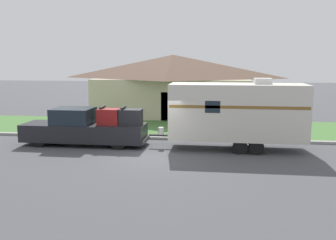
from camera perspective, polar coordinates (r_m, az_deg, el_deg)
ground_plane at (r=17.32m, az=-2.31°, el=-5.54°), size 120.00×120.00×0.00m
curb_strip at (r=20.91m, az=-0.55°, el=-2.78°), size 80.00×0.30×0.14m
lawn_strip at (r=24.47m, az=0.65°, el=-1.16°), size 80.00×7.00×0.03m
house_across_street at (r=30.13m, az=0.79°, el=5.52°), size 12.77×7.16×4.80m
pickup_truck at (r=19.92m, az=-12.41°, el=-1.20°), size 6.48×1.92×2.03m
travel_trailer at (r=18.60m, az=10.49°, el=1.27°), size 7.66×2.21×3.53m
mailbox at (r=21.71m, az=18.41°, el=-0.44°), size 0.48×0.20×1.23m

